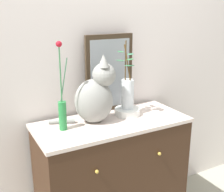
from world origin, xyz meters
TOP-DOWN VIEW (x-y plane):
  - wall_back at (0.00, 0.31)m, footprint 4.40×0.08m
  - sideboard at (0.00, -0.00)m, footprint 1.06×0.48m
  - mirror_leaning at (0.09, 0.21)m, footprint 0.37×0.03m
  - cat_sitting at (-0.10, 0.04)m, footprint 0.44×0.27m
  - vase_slim_green at (-0.34, 0.02)m, footprint 0.07×0.05m
  - bowl_porcelain at (0.16, 0.06)m, footprint 0.18×0.18m
  - vase_glass_clear at (0.15, 0.05)m, footprint 0.12×0.18m

SIDE VIEW (x-z plane):
  - sideboard at x=0.00m, z-range 0.00..0.89m
  - bowl_porcelain at x=0.16m, z-range 0.89..0.94m
  - vase_slim_green at x=-0.34m, z-range 0.76..1.32m
  - vase_glass_clear at x=0.15m, z-range 0.82..1.31m
  - cat_sitting at x=-0.10m, z-range 0.85..1.31m
  - mirror_leaning at x=0.09m, z-range 0.89..1.46m
  - wall_back at x=0.00m, z-range 0.00..2.60m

